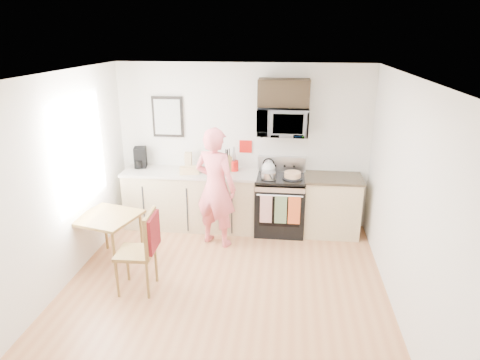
# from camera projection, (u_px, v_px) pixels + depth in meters

# --- Properties ---
(floor) EXTENTS (4.60, 4.60, 0.00)m
(floor) POSITION_uv_depth(u_px,v_px,m) (221.00, 300.00, 5.10)
(floor) COLOR #A86941
(floor) RESTS_ON ground
(back_wall) EXTENTS (4.00, 0.04, 2.60)m
(back_wall) POSITION_uv_depth(u_px,v_px,m) (243.00, 146.00, 6.84)
(back_wall) COLOR white
(back_wall) RESTS_ON floor
(front_wall) EXTENTS (4.00, 0.04, 2.60)m
(front_wall) POSITION_uv_depth(u_px,v_px,m) (157.00, 342.00, 2.52)
(front_wall) COLOR white
(front_wall) RESTS_ON floor
(left_wall) EXTENTS (0.04, 4.60, 2.60)m
(left_wall) POSITION_uv_depth(u_px,v_px,m) (47.00, 191.00, 4.90)
(left_wall) COLOR white
(left_wall) RESTS_ON floor
(right_wall) EXTENTS (0.04, 4.60, 2.60)m
(right_wall) POSITION_uv_depth(u_px,v_px,m) (409.00, 207.00, 4.46)
(right_wall) COLOR white
(right_wall) RESTS_ON floor
(ceiling) EXTENTS (4.00, 4.60, 0.04)m
(ceiling) POSITION_uv_depth(u_px,v_px,m) (217.00, 77.00, 4.25)
(ceiling) COLOR white
(ceiling) RESTS_ON back_wall
(window) EXTENTS (0.06, 1.40, 1.50)m
(window) POSITION_uv_depth(u_px,v_px,m) (80.00, 152.00, 5.56)
(window) COLOR white
(window) RESTS_ON left_wall
(cabinet_left) EXTENTS (2.10, 0.60, 0.90)m
(cabinet_left) POSITION_uv_depth(u_px,v_px,m) (191.00, 200.00, 6.92)
(cabinet_left) COLOR tan
(cabinet_left) RESTS_ON floor
(countertop_left) EXTENTS (2.14, 0.64, 0.04)m
(countertop_left) POSITION_uv_depth(u_px,v_px,m) (190.00, 173.00, 6.77)
(countertop_left) COLOR beige
(countertop_left) RESTS_ON cabinet_left
(cabinet_right) EXTENTS (0.84, 0.60, 0.90)m
(cabinet_right) POSITION_uv_depth(u_px,v_px,m) (331.00, 206.00, 6.68)
(cabinet_right) COLOR tan
(cabinet_right) RESTS_ON floor
(countertop_right) EXTENTS (0.88, 0.64, 0.04)m
(countertop_right) POSITION_uv_depth(u_px,v_px,m) (333.00, 178.00, 6.52)
(countertop_right) COLOR black
(countertop_right) RESTS_ON cabinet_right
(range) EXTENTS (0.76, 0.70, 1.16)m
(range) POSITION_uv_depth(u_px,v_px,m) (280.00, 205.00, 6.75)
(range) COLOR black
(range) RESTS_ON floor
(microwave) EXTENTS (0.76, 0.51, 0.42)m
(microwave) POSITION_uv_depth(u_px,v_px,m) (283.00, 121.00, 6.41)
(microwave) COLOR #B4B4B9
(microwave) RESTS_ON back_wall
(upper_cabinet) EXTENTS (0.76, 0.35, 0.40)m
(upper_cabinet) POSITION_uv_depth(u_px,v_px,m) (284.00, 93.00, 6.31)
(upper_cabinet) COLOR black
(upper_cabinet) RESTS_ON back_wall
(wall_art) EXTENTS (0.50, 0.04, 0.65)m
(wall_art) POSITION_uv_depth(u_px,v_px,m) (168.00, 117.00, 6.80)
(wall_art) COLOR black
(wall_art) RESTS_ON back_wall
(wall_trivet) EXTENTS (0.20, 0.02, 0.20)m
(wall_trivet) POSITION_uv_depth(u_px,v_px,m) (246.00, 146.00, 6.82)
(wall_trivet) COLOR red
(wall_trivet) RESTS_ON back_wall
(person) EXTENTS (0.76, 0.63, 1.78)m
(person) POSITION_uv_depth(u_px,v_px,m) (215.00, 187.00, 6.21)
(person) COLOR #CD383D
(person) RESTS_ON floor
(dining_table) EXTENTS (0.79, 0.79, 0.70)m
(dining_table) POSITION_uv_depth(u_px,v_px,m) (108.00, 221.00, 5.74)
(dining_table) COLOR brown
(dining_table) RESTS_ON floor
(chair) EXTENTS (0.50, 0.45, 1.04)m
(chair) POSITION_uv_depth(u_px,v_px,m) (146.00, 241.00, 5.10)
(chair) COLOR brown
(chair) RESTS_ON floor
(knife_block) EXTENTS (0.17, 0.18, 0.24)m
(knife_block) POSITION_uv_depth(u_px,v_px,m) (227.00, 163.00, 6.77)
(knife_block) COLOR brown
(knife_block) RESTS_ON countertop_left
(utensil_crock) EXTENTS (0.13, 0.13, 0.40)m
(utensil_crock) POSITION_uv_depth(u_px,v_px,m) (234.00, 161.00, 6.75)
(utensil_crock) COLOR red
(utensil_crock) RESTS_ON countertop_left
(fruit_bowl) EXTENTS (0.26, 0.26, 0.09)m
(fruit_bowl) POSITION_uv_depth(u_px,v_px,m) (198.00, 169.00, 6.76)
(fruit_bowl) COLOR silver
(fruit_bowl) RESTS_ON countertop_left
(milk_carton) EXTENTS (0.11, 0.11, 0.28)m
(milk_carton) POSITION_uv_depth(u_px,v_px,m) (188.00, 161.00, 6.83)
(milk_carton) COLOR #D1B37D
(milk_carton) RESTS_ON countertop_left
(coffee_maker) EXTENTS (0.23, 0.29, 0.33)m
(coffee_maker) POSITION_uv_depth(u_px,v_px,m) (140.00, 158.00, 6.93)
(coffee_maker) COLOR black
(coffee_maker) RESTS_ON countertop_left
(bread_bag) EXTENTS (0.32, 0.20, 0.11)m
(bread_bag) POSITION_uv_depth(u_px,v_px,m) (189.00, 170.00, 6.64)
(bread_bag) COLOR tan
(bread_bag) RESTS_ON countertop_left
(cake) EXTENTS (0.31, 0.31, 0.10)m
(cake) POSITION_uv_depth(u_px,v_px,m) (293.00, 175.00, 6.48)
(cake) COLOR black
(cake) RESTS_ON range
(kettle) EXTENTS (0.21, 0.21, 0.27)m
(kettle) POSITION_uv_depth(u_px,v_px,m) (268.00, 167.00, 6.63)
(kettle) COLOR silver
(kettle) RESTS_ON range
(pot) EXTENTS (0.22, 0.37, 0.11)m
(pot) POSITION_uv_depth(u_px,v_px,m) (269.00, 175.00, 6.44)
(pot) COLOR #B4B4B9
(pot) RESTS_ON range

